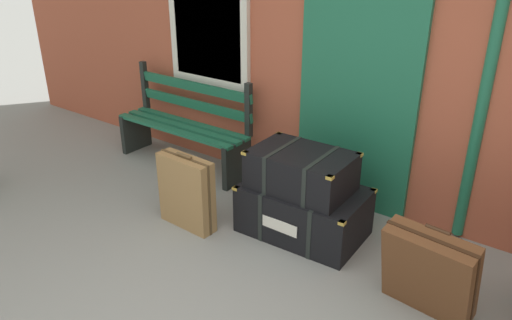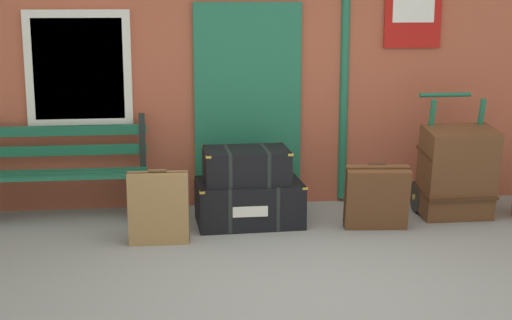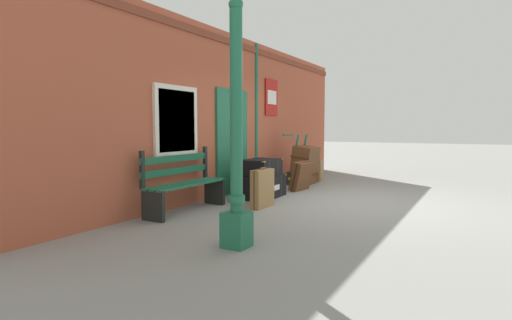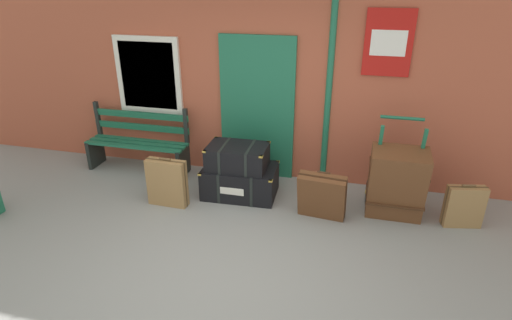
% 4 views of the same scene
% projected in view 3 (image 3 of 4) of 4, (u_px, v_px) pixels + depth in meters
% --- Properties ---
extents(ground_plane, '(60.00, 60.00, 0.00)m').
position_uv_depth(ground_plane, '(354.00, 203.00, 7.26)').
color(ground_plane, gray).
extents(brick_facade, '(10.40, 0.35, 3.20)m').
position_uv_depth(brick_facade, '(231.00, 115.00, 8.39)').
color(brick_facade, '#AD5138').
rests_on(brick_facade, ground).
extents(lamp_post, '(0.28, 0.28, 2.75)m').
position_uv_depth(lamp_post, '(236.00, 156.00, 4.50)').
color(lamp_post, '#1E6647').
rests_on(lamp_post, ground).
extents(platform_bench, '(1.60, 0.43, 1.01)m').
position_uv_depth(platform_bench, '(184.00, 184.00, 6.48)').
color(platform_bench, '#1E6647').
rests_on(platform_bench, ground).
extents(steamer_trunk_base, '(1.04, 0.69, 0.43)m').
position_uv_depth(steamer_trunk_base, '(261.00, 186.00, 7.83)').
color(steamer_trunk_base, black).
rests_on(steamer_trunk_base, ground).
extents(steamer_trunk_middle, '(0.82, 0.57, 0.33)m').
position_uv_depth(steamer_trunk_middle, '(261.00, 167.00, 7.77)').
color(steamer_trunk_middle, black).
rests_on(steamer_trunk_middle, steamer_trunk_base).
extents(porters_trolley, '(0.71, 0.62, 1.19)m').
position_uv_depth(porters_trolley, '(298.00, 173.00, 9.68)').
color(porters_trolley, black).
rests_on(porters_trolley, ground).
extents(large_brown_trunk, '(0.70, 0.54, 0.93)m').
position_uv_depth(large_brown_trunk, '(305.00, 165.00, 9.57)').
color(large_brown_trunk, brown).
rests_on(large_brown_trunk, ground).
extents(suitcase_tan, '(0.62, 0.37, 0.64)m').
position_uv_depth(suitcase_tan, '(301.00, 176.00, 8.67)').
color(suitcase_tan, brown).
rests_on(suitcase_tan, ground).
extents(suitcase_olive, '(0.47, 0.24, 0.57)m').
position_uv_depth(suitcase_olive, '(319.00, 170.00, 10.27)').
color(suitcase_olive, olive).
rests_on(suitcase_olive, ground).
extents(suitcase_charcoal, '(0.54, 0.18, 0.68)m').
position_uv_depth(suitcase_charcoal, '(262.00, 188.00, 6.83)').
color(suitcase_charcoal, olive).
rests_on(suitcase_charcoal, ground).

